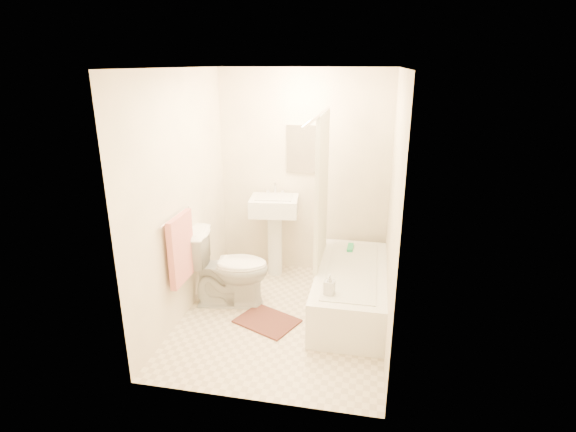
% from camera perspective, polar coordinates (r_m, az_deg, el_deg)
% --- Properties ---
extents(floor, '(2.40, 2.40, 0.00)m').
position_cam_1_polar(floor, '(4.66, -0.61, -12.72)').
color(floor, beige).
rests_on(floor, ground).
extents(ceiling, '(2.40, 2.40, 0.00)m').
position_cam_1_polar(ceiling, '(3.97, -0.74, 18.30)').
color(ceiling, white).
rests_on(ceiling, ground).
extents(wall_back, '(2.00, 0.02, 2.40)m').
position_cam_1_polar(wall_back, '(5.29, 2.00, 5.32)').
color(wall_back, beige).
rests_on(wall_back, ground).
extents(wall_left, '(0.02, 2.40, 2.40)m').
position_cam_1_polar(wall_left, '(4.46, -13.35, 2.22)').
color(wall_left, beige).
rests_on(wall_left, ground).
extents(wall_right, '(0.02, 2.40, 2.40)m').
position_cam_1_polar(wall_right, '(4.08, 13.21, 0.66)').
color(wall_right, beige).
rests_on(wall_right, ground).
extents(mirror, '(0.40, 0.03, 0.55)m').
position_cam_1_polar(mirror, '(5.21, 2.01, 8.47)').
color(mirror, white).
rests_on(mirror, wall_back).
extents(curtain_rod, '(0.03, 1.70, 0.03)m').
position_cam_1_polar(curtain_rod, '(4.04, 3.86, 12.58)').
color(curtain_rod, silver).
rests_on(curtain_rod, wall_back).
extents(shower_curtain, '(0.04, 0.80, 1.55)m').
position_cam_1_polar(shower_curtain, '(4.58, 4.30, 3.36)').
color(shower_curtain, silver).
rests_on(shower_curtain, curtain_rod).
extents(towel_bar, '(0.02, 0.60, 0.02)m').
position_cam_1_polar(towel_bar, '(4.26, -14.11, -0.05)').
color(towel_bar, silver).
rests_on(towel_bar, wall_left).
extents(towel, '(0.06, 0.45, 0.66)m').
position_cam_1_polar(towel, '(4.36, -13.42, -4.06)').
color(towel, '#CC7266').
rests_on(towel, towel_bar).
extents(toilet_paper, '(0.11, 0.12, 0.12)m').
position_cam_1_polar(toilet_paper, '(4.70, -11.52, -3.25)').
color(toilet_paper, white).
rests_on(toilet_paper, wall_left).
extents(toilet, '(0.89, 0.58, 0.82)m').
position_cam_1_polar(toilet, '(4.76, -7.48, -6.54)').
color(toilet, silver).
rests_on(toilet, floor).
extents(sink, '(0.59, 0.50, 1.06)m').
position_cam_1_polar(sink, '(5.31, -1.71, -2.19)').
color(sink, white).
rests_on(sink, floor).
extents(bathtub, '(0.70, 1.59, 0.45)m').
position_cam_1_polar(bathtub, '(4.74, 7.98, -9.23)').
color(bathtub, white).
rests_on(bathtub, floor).
extents(bath_mat, '(0.69, 0.62, 0.02)m').
position_cam_1_polar(bath_mat, '(4.58, -2.67, -13.18)').
color(bath_mat, '#4F3022').
rests_on(bath_mat, floor).
extents(soap_bottle, '(0.10, 0.11, 0.20)m').
position_cam_1_polar(soap_bottle, '(4.10, 5.28, -8.66)').
color(soap_bottle, white).
rests_on(soap_bottle, bathtub).
extents(scrub_brush, '(0.07, 0.21, 0.04)m').
position_cam_1_polar(scrub_brush, '(5.11, 7.92, -4.02)').
color(scrub_brush, '#2BB269').
rests_on(scrub_brush, bathtub).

